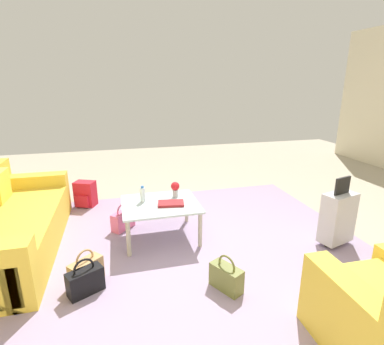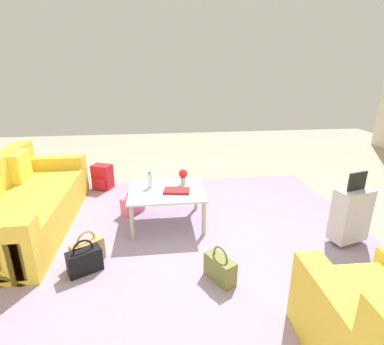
{
  "view_description": "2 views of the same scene",
  "coord_description": "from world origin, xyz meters",
  "px_view_note": "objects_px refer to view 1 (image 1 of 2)",
  "views": [
    {
      "loc": [
        0.87,
        2.9,
        1.87
      ],
      "look_at": [
        0.02,
        -0.41,
        0.85
      ],
      "focal_mm": 28.0,
      "sensor_mm": 36.0,
      "label": 1
    },
    {
      "loc": [
        0.5,
        2.93,
        1.9
      ],
      "look_at": [
        0.1,
        -0.37,
        0.72
      ],
      "focal_mm": 28.0,
      "sensor_mm": 36.0,
      "label": 2
    }
  ],
  "objects_px": {
    "coffee_table_book": "(171,203)",
    "handbag_olive": "(226,277)",
    "water_bottle": "(143,194)",
    "handbag_pink": "(123,220)",
    "handbag_tan": "(86,271)",
    "couch": "(2,228)",
    "coffee_table": "(160,207)",
    "backpack_red": "(85,194)",
    "flower_vase": "(175,188)",
    "suitcase_silver": "(338,217)",
    "handbag_black": "(85,281)"
  },
  "relations": [
    {
      "from": "suitcase_silver",
      "to": "backpack_red",
      "type": "bearing_deg",
      "value": -33.53
    },
    {
      "from": "backpack_red",
      "to": "flower_vase",
      "type": "bearing_deg",
      "value": 137.03
    },
    {
      "from": "handbag_black",
      "to": "backpack_red",
      "type": "relative_size",
      "value": 0.89
    },
    {
      "from": "suitcase_silver",
      "to": "handbag_black",
      "type": "bearing_deg",
      "value": 3.72
    },
    {
      "from": "water_bottle",
      "to": "handbag_olive",
      "type": "bearing_deg",
      "value": 117.06
    },
    {
      "from": "couch",
      "to": "coffee_table_book",
      "type": "relative_size",
      "value": 7.3
    },
    {
      "from": "couch",
      "to": "coffee_table",
      "type": "bearing_deg",
      "value": 176.81
    },
    {
      "from": "coffee_table",
      "to": "handbag_pink",
      "type": "relative_size",
      "value": 2.59
    },
    {
      "from": "coffee_table_book",
      "to": "flower_vase",
      "type": "xyz_separation_m",
      "value": [
        -0.1,
        -0.23,
        0.11
      ]
    },
    {
      "from": "handbag_black",
      "to": "suitcase_silver",
      "type": "bearing_deg",
      "value": -176.28
    },
    {
      "from": "couch",
      "to": "handbag_pink",
      "type": "height_order",
      "value": "couch"
    },
    {
      "from": "suitcase_silver",
      "to": "backpack_red",
      "type": "distance_m",
      "value": 3.61
    },
    {
      "from": "suitcase_silver",
      "to": "coffee_table_book",
      "type": "bearing_deg",
      "value": -18.25
    },
    {
      "from": "handbag_pink",
      "to": "handbag_olive",
      "type": "distance_m",
      "value": 1.74
    },
    {
      "from": "coffee_table_book",
      "to": "handbag_pink",
      "type": "distance_m",
      "value": 0.79
    },
    {
      "from": "coffee_table",
      "to": "suitcase_silver",
      "type": "xyz_separation_m",
      "value": [
        -2.0,
        0.7,
        -0.04
      ]
    },
    {
      "from": "coffee_table_book",
      "to": "handbag_black",
      "type": "relative_size",
      "value": 0.87
    },
    {
      "from": "water_bottle",
      "to": "backpack_red",
      "type": "distance_m",
      "value": 1.48
    },
    {
      "from": "backpack_red",
      "to": "couch",
      "type": "bearing_deg",
      "value": 56.35
    },
    {
      "from": "backpack_red",
      "to": "suitcase_silver",
      "type": "bearing_deg",
      "value": 146.47
    },
    {
      "from": "handbag_tan",
      "to": "handbag_olive",
      "type": "relative_size",
      "value": 1.0
    },
    {
      "from": "coffee_table",
      "to": "handbag_olive",
      "type": "xyz_separation_m",
      "value": [
        -0.44,
        1.15,
        -0.27
      ]
    },
    {
      "from": "handbag_tan",
      "to": "coffee_table_book",
      "type": "bearing_deg",
      "value": -146.15
    },
    {
      "from": "water_bottle",
      "to": "handbag_black",
      "type": "height_order",
      "value": "water_bottle"
    },
    {
      "from": "backpack_red",
      "to": "coffee_table_book",
      "type": "bearing_deg",
      "value": 129.36
    },
    {
      "from": "water_bottle",
      "to": "handbag_pink",
      "type": "bearing_deg",
      "value": -42.75
    },
    {
      "from": "handbag_pink",
      "to": "handbag_black",
      "type": "bearing_deg",
      "value": 72.81
    },
    {
      "from": "coffee_table_book",
      "to": "coffee_table",
      "type": "bearing_deg",
      "value": -24.52
    },
    {
      "from": "coffee_table_book",
      "to": "handbag_olive",
      "type": "bearing_deg",
      "value": 115.78
    },
    {
      "from": "couch",
      "to": "coffee_table_book",
      "type": "bearing_deg",
      "value": 174.63
    },
    {
      "from": "suitcase_silver",
      "to": "handbag_olive",
      "type": "xyz_separation_m",
      "value": [
        1.56,
        0.45,
        -0.23
      ]
    },
    {
      "from": "coffee_table",
      "to": "coffee_table_book",
      "type": "height_order",
      "value": "coffee_table_book"
    },
    {
      "from": "flower_vase",
      "to": "backpack_red",
      "type": "height_order",
      "value": "flower_vase"
    },
    {
      "from": "water_bottle",
      "to": "handbag_tan",
      "type": "xyz_separation_m",
      "value": [
        0.64,
        0.82,
        -0.42
      ]
    },
    {
      "from": "coffee_table_book",
      "to": "handbag_tan",
      "type": "height_order",
      "value": "coffee_table_book"
    },
    {
      "from": "backpack_red",
      "to": "water_bottle",
      "type": "bearing_deg",
      "value": 124.04
    },
    {
      "from": "couch",
      "to": "handbag_black",
      "type": "relative_size",
      "value": 6.32
    },
    {
      "from": "water_bottle",
      "to": "handbag_tan",
      "type": "distance_m",
      "value": 1.13
    },
    {
      "from": "couch",
      "to": "handbag_olive",
      "type": "bearing_deg",
      "value": 150.75
    },
    {
      "from": "water_bottle",
      "to": "handbag_pink",
      "type": "distance_m",
      "value": 0.55
    },
    {
      "from": "coffee_table_book",
      "to": "flower_vase",
      "type": "bearing_deg",
      "value": -104.33
    },
    {
      "from": "coffee_table_book",
      "to": "backpack_red",
      "type": "relative_size",
      "value": 0.77
    },
    {
      "from": "suitcase_silver",
      "to": "handbag_black",
      "type": "distance_m",
      "value": 2.85
    },
    {
      "from": "water_bottle",
      "to": "backpack_red",
      "type": "relative_size",
      "value": 0.51
    },
    {
      "from": "handbag_olive",
      "to": "backpack_red",
      "type": "bearing_deg",
      "value": -59.41
    },
    {
      "from": "coffee_table_book",
      "to": "handbag_tan",
      "type": "bearing_deg",
      "value": 43.02
    },
    {
      "from": "couch",
      "to": "flower_vase",
      "type": "distance_m",
      "value": 2.04
    },
    {
      "from": "flower_vase",
      "to": "handbag_pink",
      "type": "relative_size",
      "value": 0.57
    },
    {
      "from": "handbag_tan",
      "to": "handbag_black",
      "type": "relative_size",
      "value": 1.0
    },
    {
      "from": "coffee_table_book",
      "to": "handbag_pink",
      "type": "xyz_separation_m",
      "value": [
        0.58,
        -0.42,
        -0.35
      ]
    }
  ]
}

